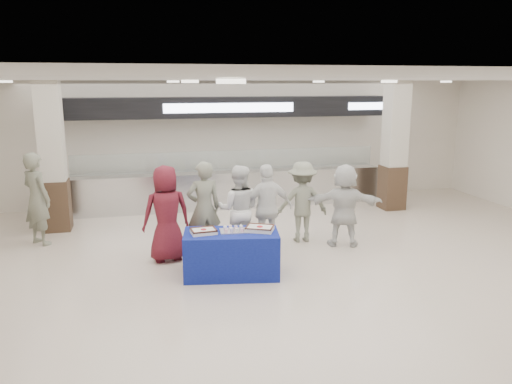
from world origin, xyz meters
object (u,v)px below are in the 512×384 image
object	(u,v)px
display_table	(231,254)
chef_tall	(239,209)
cupcake_tray	(234,229)
civilian_white	(344,205)
soldier_a	(204,208)
soldier_bg	(37,199)
civilian_maroon	(166,214)
soldier_b	(302,202)
sheet_cake_right	(260,228)
chef_short	(267,208)
sheet_cake_left	(204,231)

from	to	relation	value
display_table	chef_tall	size ratio (longest dim) A/B	0.93
cupcake_tray	civilian_white	world-z (taller)	civilian_white
display_table	cupcake_tray	bearing A→B (deg)	45.64
cupcake_tray	soldier_a	bearing A→B (deg)	106.04
chef_tall	soldier_bg	bearing A→B (deg)	-3.28
civilian_maroon	soldier_b	size ratio (longest dim) A/B	1.07
sheet_cake_right	soldier_bg	xyz separation A→B (m)	(-3.87, 2.57, 0.12)
cupcake_tray	civilian_maroon	distance (m)	1.41
sheet_cake_right	civilian_maroon	distance (m)	1.79
civilian_white	civilian_maroon	bearing A→B (deg)	18.10
chef_short	soldier_bg	bearing A→B (deg)	-25.80
soldier_a	sheet_cake_right	bearing A→B (deg)	114.50
soldier_a	civilian_white	world-z (taller)	soldier_a
chef_tall	soldier_b	world-z (taller)	chef_tall
soldier_a	chef_tall	distance (m)	0.65
chef_short	soldier_b	world-z (taller)	chef_short
cupcake_tray	soldier_b	xyz separation A→B (m)	(1.68, 1.46, 0.03)
sheet_cake_left	chef_short	distance (m)	1.67
chef_short	soldier_bg	distance (m)	4.54
civilian_maroon	civilian_white	bearing A→B (deg)	171.17
display_table	soldier_b	xyz separation A→B (m)	(1.73, 1.50, 0.44)
civilian_maroon	chef_short	distance (m)	1.88
sheet_cake_right	chef_short	distance (m)	1.15
chef_tall	display_table	bearing A→B (deg)	89.53
soldier_b	display_table	bearing A→B (deg)	45.74
sheet_cake_right	cupcake_tray	size ratio (longest dim) A/B	1.15
soldier_a	soldier_b	world-z (taller)	soldier_a
civilian_maroon	chef_short	size ratio (longest dim) A/B	1.04
civilian_maroon	soldier_b	bearing A→B (deg)	-178.79
display_table	soldier_a	world-z (taller)	soldier_a
chef_short	soldier_a	bearing A→B (deg)	-14.29
display_table	chef_tall	distance (m)	1.27
civilian_maroon	sheet_cake_right	bearing A→B (deg)	135.40
chef_short	civilian_maroon	bearing A→B (deg)	-5.23
sheet_cake_left	soldier_bg	distance (m)	3.86
civilian_maroon	civilian_white	xyz separation A→B (m)	(3.42, 0.03, -0.05)
sheet_cake_right	soldier_a	bearing A→B (deg)	121.68
display_table	civilian_white	distance (m)	2.68
cupcake_tray	soldier_bg	size ratio (longest dim) A/B	0.26
sheet_cake_right	civilian_maroon	bearing A→B (deg)	144.79
sheet_cake_right	soldier_b	size ratio (longest dim) A/B	0.33
sheet_cake_right	soldier_bg	world-z (taller)	soldier_bg
chef_tall	soldier_b	xyz separation A→B (m)	(1.37, 0.37, -0.02)
cupcake_tray	soldier_a	world-z (taller)	soldier_a
chef_short	civilian_white	bearing A→B (deg)	173.11
sheet_cake_left	civilian_maroon	distance (m)	1.10
soldier_b	soldier_a	bearing A→B (deg)	13.46
chef_short	soldier_b	size ratio (longest dim) A/B	1.03
display_table	sheet_cake_right	size ratio (longest dim) A/B	2.86
civilian_white	chef_tall	bearing A→B (deg)	14.60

